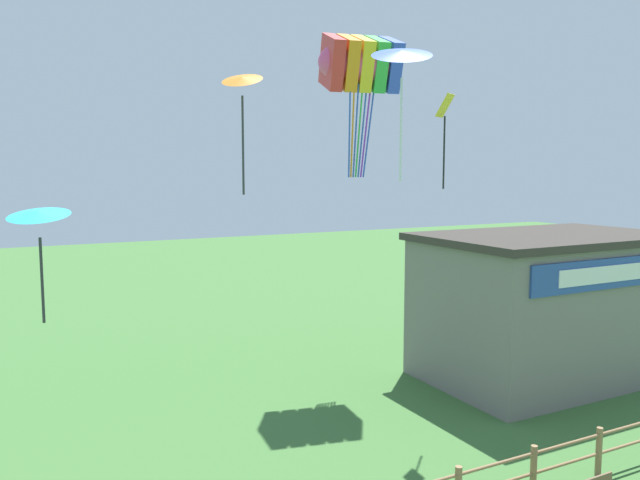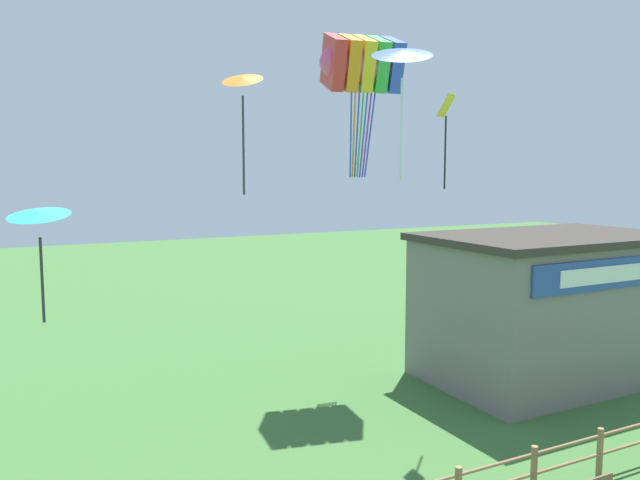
% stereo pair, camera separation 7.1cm
% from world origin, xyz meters
% --- Properties ---
extents(seaside_building, '(8.39, 5.27, 4.82)m').
position_xyz_m(seaside_building, '(10.41, 12.06, 2.43)').
color(seaside_building, slate).
rests_on(seaside_building, ground_plane).
extents(kite_rainbow_parafoil, '(3.26, 2.60, 4.79)m').
position_xyz_m(kite_rainbow_parafoil, '(5.17, 15.55, 10.42)').
color(kite_rainbow_parafoil, '#E54C8C').
extents(kite_orange_delta, '(1.24, 1.23, 2.75)m').
position_xyz_m(kite_orange_delta, '(-0.87, 10.50, 8.74)').
color(kite_orange_delta, orange).
extents(kite_yellow_diamond, '(0.63, 0.57, 2.59)m').
position_xyz_m(kite_yellow_diamond, '(5.31, 11.27, 8.13)').
color(kite_yellow_diamond, yellow).
extents(kite_blue_delta, '(1.75, 1.73, 3.00)m').
position_xyz_m(kite_blue_delta, '(1.98, 8.55, 9.29)').
color(kite_blue_delta, blue).
extents(kite_cyan_delta, '(1.40, 1.39, 2.07)m').
position_xyz_m(kite_cyan_delta, '(-5.12, 9.07, 6.10)').
color(kite_cyan_delta, '#2DB2C6').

